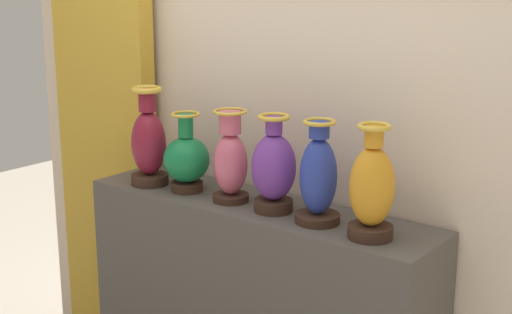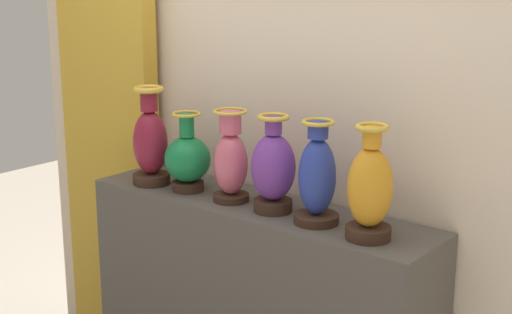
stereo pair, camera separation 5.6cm
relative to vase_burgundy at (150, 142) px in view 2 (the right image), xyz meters
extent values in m
cube|color=beige|center=(0.50, 0.30, 0.28)|extent=(2.99, 0.10, 2.96)
cube|color=gold|center=(-0.47, 0.18, -0.07)|extent=(0.58, 0.08, 2.26)
cylinder|color=#382319|center=(0.00, 0.00, -0.15)|extent=(0.15, 0.15, 0.04)
ellipsoid|color=maroon|center=(0.00, 0.00, 0.00)|extent=(0.14, 0.14, 0.26)
cylinder|color=maroon|center=(0.00, 0.00, 0.17)|extent=(0.07, 0.07, 0.09)
torus|color=gold|center=(0.00, 0.00, 0.22)|extent=(0.12, 0.12, 0.02)
cylinder|color=#382319|center=(0.19, 0.02, -0.15)|extent=(0.13, 0.13, 0.04)
ellipsoid|color=#14723D|center=(0.19, 0.02, -0.04)|extent=(0.18, 0.18, 0.18)
cylinder|color=#14723D|center=(0.19, 0.02, 0.09)|extent=(0.06, 0.06, 0.09)
torus|color=gold|center=(0.19, 0.02, 0.14)|extent=(0.11, 0.11, 0.01)
cylinder|color=#382319|center=(0.41, 0.03, -0.16)|extent=(0.14, 0.14, 0.03)
ellipsoid|color=#CC5972|center=(0.41, 0.03, -0.03)|extent=(0.13, 0.13, 0.24)
cylinder|color=#CC5972|center=(0.41, 0.03, 0.13)|extent=(0.08, 0.08, 0.08)
torus|color=gold|center=(0.41, 0.03, 0.17)|extent=(0.13, 0.13, 0.01)
cylinder|color=#382319|center=(0.61, 0.03, -0.15)|extent=(0.14, 0.14, 0.04)
ellipsoid|color=#6B3393|center=(0.61, 0.03, -0.01)|extent=(0.16, 0.16, 0.24)
cylinder|color=#6B3393|center=(0.61, 0.03, 0.14)|extent=(0.06, 0.06, 0.06)
torus|color=gold|center=(0.61, 0.03, 0.18)|extent=(0.12, 0.12, 0.02)
cylinder|color=#382319|center=(0.80, 0.03, -0.16)|extent=(0.16, 0.16, 0.03)
ellipsoid|color=#263899|center=(0.80, 0.03, -0.01)|extent=(0.13, 0.13, 0.27)
cylinder|color=#263899|center=(0.80, 0.03, 0.16)|extent=(0.07, 0.07, 0.06)
torus|color=gold|center=(0.80, 0.03, 0.18)|extent=(0.11, 0.11, 0.01)
cylinder|color=#382319|center=(1.02, 0.01, -0.15)|extent=(0.15, 0.15, 0.04)
ellipsoid|color=orange|center=(1.02, 0.01, 0.00)|extent=(0.15, 0.15, 0.26)
cylinder|color=orange|center=(1.02, 0.01, 0.17)|extent=(0.06, 0.06, 0.07)
torus|color=gold|center=(1.02, 0.01, 0.20)|extent=(0.11, 0.11, 0.02)
camera|label=1|loc=(2.14, -2.02, 0.68)|focal=51.84mm
camera|label=2|loc=(2.18, -1.99, 0.68)|focal=51.84mm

